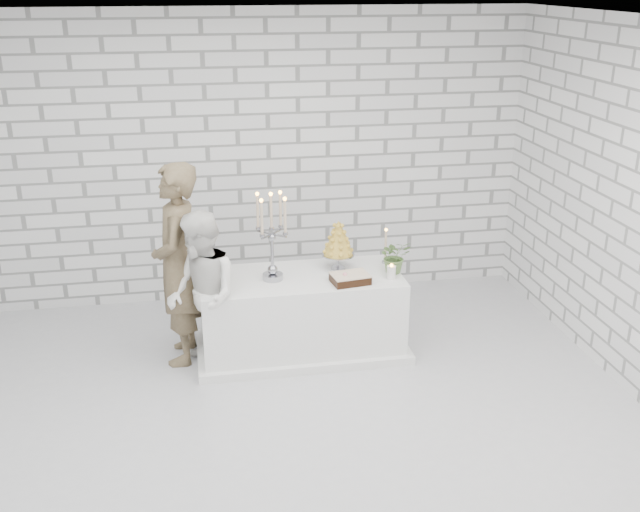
{
  "coord_description": "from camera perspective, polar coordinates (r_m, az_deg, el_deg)",
  "views": [
    {
      "loc": [
        -0.5,
        -4.91,
        3.29
      ],
      "look_at": [
        0.54,
        0.81,
        1.05
      ],
      "focal_mm": 41.31,
      "sensor_mm": 36.0,
      "label": 1
    }
  ],
  "objects": [
    {
      "name": "wall_back",
      "position": [
        7.63,
        -6.32,
        7.39
      ],
      "size": [
        6.0,
        0.01,
        3.0
      ],
      "primitive_type": "cube",
      "color": "white",
      "rests_on": "ground"
    },
    {
      "name": "pillar_candle",
      "position": [
        6.55,
        5.54,
        -1.27
      ],
      "size": [
        0.09,
        0.09,
        0.12
      ],
      "primitive_type": "cylinder",
      "rotation": [
        0.0,
        0.0,
        -0.16
      ],
      "color": "white",
      "rests_on": "cake_table"
    },
    {
      "name": "cake_table",
      "position": [
        6.75,
        -1.45,
        -4.52
      ],
      "size": [
        1.8,
        0.8,
        0.75
      ],
      "primitive_type": "cube",
      "color": "white",
      "rests_on": "ground"
    },
    {
      "name": "croquembouche",
      "position": [
        6.68,
        1.41,
        0.87
      ],
      "size": [
        0.37,
        0.37,
        0.47
      ],
      "primitive_type": null,
      "rotation": [
        0.0,
        0.0,
        -0.26
      ],
      "color": "#AE8728",
      "rests_on": "cake_table"
    },
    {
      "name": "ground",
      "position": [
        5.93,
        -3.82,
        -12.69
      ],
      "size": [
        6.0,
        5.0,
        0.01
      ],
      "primitive_type": "cube",
      "color": "silver",
      "rests_on": "ground"
    },
    {
      "name": "ceiling",
      "position": [
        4.94,
        -4.7,
        17.66
      ],
      "size": [
        6.0,
        5.0,
        0.01
      ],
      "primitive_type": "cube",
      "color": "white",
      "rests_on": "ground"
    },
    {
      "name": "groom",
      "position": [
        6.54,
        -10.96,
        -0.66
      ],
      "size": [
        0.49,
        0.7,
        1.82
      ],
      "primitive_type": "imported",
      "rotation": [
        0.0,
        0.0,
        -1.66
      ],
      "color": "brown",
      "rests_on": "ground"
    },
    {
      "name": "bride",
      "position": [
        6.31,
        -9.1,
        -3.09
      ],
      "size": [
        0.72,
        0.83,
        1.47
      ],
      "primitive_type": "imported",
      "rotation": [
        0.0,
        0.0,
        -1.31
      ],
      "color": "white",
      "rests_on": "ground"
    },
    {
      "name": "candelabra",
      "position": [
        6.4,
        -3.75,
        1.51
      ],
      "size": [
        0.35,
        0.35,
        0.8
      ],
      "primitive_type": null,
      "rotation": [
        0.0,
        0.0,
        0.07
      ],
      "color": "#95969F",
      "rests_on": "cake_table"
    },
    {
      "name": "extra_taper",
      "position": [
        6.86,
        5.1,
        0.69
      ],
      "size": [
        0.06,
        0.06,
        0.32
      ],
      "primitive_type": "cylinder",
      "rotation": [
        0.0,
        0.0,
        0.05
      ],
      "color": "#CCB193",
      "rests_on": "cake_table"
    },
    {
      "name": "flowers",
      "position": [
        6.66,
        5.82,
        -0.01
      ],
      "size": [
        0.29,
        0.25,
        0.31
      ],
      "primitive_type": "imported",
      "rotation": [
        0.0,
        0.0,
        0.04
      ],
      "color": "#3B6233",
      "rests_on": "cake_table"
    },
    {
      "name": "chocolate_cake",
      "position": [
        6.45,
        2.35,
        -1.74
      ],
      "size": [
        0.35,
        0.27,
        0.08
      ],
      "primitive_type": "cube",
      "rotation": [
        0.0,
        0.0,
        0.14
      ],
      "color": "black",
      "rests_on": "cake_table"
    },
    {
      "name": "wall_front",
      "position": [
        3.04,
        1.23,
        -14.96
      ],
      "size": [
        6.0,
        0.01,
        3.0
      ],
      "primitive_type": "cube",
      "color": "white",
      "rests_on": "ground"
    }
  ]
}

